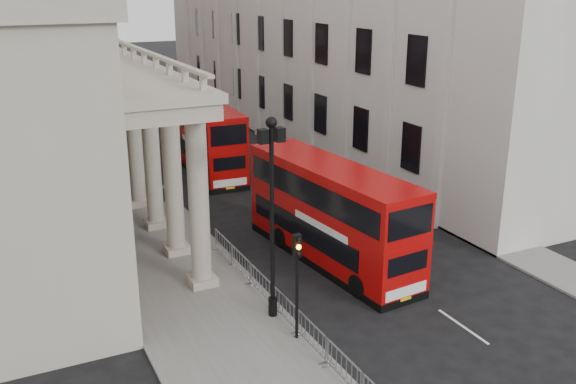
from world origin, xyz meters
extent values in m
plane|color=black|center=(0.00, 0.00, 0.00)|extent=(260.00, 260.00, 0.00)
cube|color=slate|center=(-3.00, 30.00, 0.06)|extent=(6.00, 140.00, 0.12)
cube|color=slate|center=(13.50, 30.00, 0.06)|extent=(3.00, 140.00, 0.12)
cube|color=slate|center=(-0.05, 30.00, 0.07)|extent=(0.20, 140.00, 0.14)
cube|color=#60605E|center=(6.00, 92.00, 4.00)|extent=(8.00, 8.00, 8.00)
cylinder|color=black|center=(-0.60, 4.00, 0.52)|extent=(0.36, 0.36, 0.80)
cylinder|color=black|center=(-0.60, 4.00, 4.12)|extent=(0.18, 0.18, 8.00)
sphere|color=black|center=(-0.60, 4.00, 8.22)|extent=(0.44, 0.44, 0.44)
cube|color=black|center=(-0.25, 4.00, 7.72)|extent=(0.35, 0.35, 0.55)
cube|color=black|center=(-0.95, 4.00, 7.72)|extent=(0.35, 0.35, 0.55)
cylinder|color=black|center=(-0.60, 20.00, 0.52)|extent=(0.36, 0.36, 0.80)
cylinder|color=black|center=(-0.60, 20.00, 4.12)|extent=(0.18, 0.18, 8.00)
sphere|color=black|center=(-0.60, 20.00, 8.22)|extent=(0.44, 0.44, 0.44)
cube|color=black|center=(-0.25, 20.00, 7.72)|extent=(0.35, 0.35, 0.55)
cube|color=black|center=(-0.95, 20.00, 7.72)|extent=(0.35, 0.35, 0.55)
cylinder|color=black|center=(-0.60, 36.00, 0.52)|extent=(0.36, 0.36, 0.80)
cylinder|color=black|center=(-0.60, 36.00, 4.12)|extent=(0.18, 0.18, 8.00)
sphere|color=black|center=(-0.60, 36.00, 8.22)|extent=(0.44, 0.44, 0.44)
cube|color=black|center=(-0.25, 36.00, 7.72)|extent=(0.35, 0.35, 0.55)
cube|color=black|center=(-0.95, 36.00, 7.72)|extent=(0.35, 0.35, 0.55)
cylinder|color=black|center=(-0.50, 2.00, 1.82)|extent=(0.12, 0.12, 3.40)
cube|color=black|center=(-0.50, 2.00, 3.97)|extent=(0.28, 0.22, 0.90)
sphere|color=black|center=(-0.50, 1.87, 4.27)|extent=(0.18, 0.18, 0.18)
sphere|color=orange|center=(-0.50, 1.87, 3.97)|extent=(0.18, 0.18, 0.18)
sphere|color=black|center=(-0.50, 1.87, 3.67)|extent=(0.18, 0.18, 0.18)
cube|color=gray|center=(-0.35, -1.30, 0.67)|extent=(0.50, 2.30, 1.10)
cube|color=gray|center=(-0.35, 1.05, 0.67)|extent=(0.50, 2.30, 1.10)
cube|color=gray|center=(-0.35, 3.40, 0.67)|extent=(0.50, 2.30, 1.10)
cube|color=gray|center=(-0.35, 5.75, 0.67)|extent=(0.50, 2.30, 1.10)
cube|color=gray|center=(-0.35, 8.10, 0.67)|extent=(0.50, 2.30, 1.10)
cube|color=gray|center=(-0.35, 10.45, 0.67)|extent=(0.50, 2.30, 1.10)
cube|color=#AD0807|center=(4.37, 8.03, 1.45)|extent=(3.77, 11.48, 2.15)
cube|color=#AD0807|center=(4.37, 8.03, 3.68)|extent=(3.77, 11.48, 1.88)
cube|color=#AD0807|center=(4.37, 8.03, 4.75)|extent=(3.82, 11.52, 0.27)
cube|color=black|center=(4.37, 8.03, 0.19)|extent=(3.79, 11.48, 0.38)
cube|color=black|center=(4.37, 8.03, 1.72)|extent=(3.62, 9.35, 1.07)
cube|color=black|center=(4.37, 8.03, 3.78)|extent=(3.77, 10.84, 1.18)
cube|color=white|center=(4.92, 2.43, 0.70)|extent=(2.25, 0.28, 0.48)
cube|color=yellow|center=(4.92, 2.42, 0.34)|extent=(0.59, 0.10, 0.14)
cylinder|color=black|center=(3.55, 4.01, 0.54)|extent=(0.45, 1.10, 1.07)
cylinder|color=black|center=(5.96, 4.25, 0.54)|extent=(0.45, 1.10, 1.07)
cylinder|color=black|center=(2.91, 10.53, 0.54)|extent=(0.45, 1.10, 1.07)
cylinder|color=black|center=(5.32, 10.77, 0.54)|extent=(0.45, 1.10, 1.07)
cube|color=#AB0807|center=(4.01, 25.77, 1.47)|extent=(3.32, 11.54, 2.17)
cube|color=#AB0807|center=(4.01, 25.77, 3.72)|extent=(3.32, 11.54, 1.90)
cube|color=#AB0807|center=(4.01, 25.77, 4.81)|extent=(3.36, 11.58, 0.27)
cube|color=black|center=(4.01, 25.77, 0.19)|extent=(3.34, 11.54, 0.38)
cube|color=black|center=(4.01, 25.77, 1.74)|extent=(3.27, 9.37, 1.09)
cube|color=black|center=(4.01, 25.77, 3.83)|extent=(3.35, 10.89, 1.20)
cube|color=white|center=(3.71, 20.09, 0.71)|extent=(2.28, 0.19, 0.49)
cube|color=yellow|center=(3.70, 20.08, 0.35)|extent=(0.60, 0.08, 0.14)
cylinder|color=black|center=(2.57, 21.88, 0.54)|extent=(0.40, 1.10, 1.09)
cylinder|color=black|center=(5.02, 21.75, 0.54)|extent=(0.40, 1.10, 1.09)
cylinder|color=black|center=(2.92, 28.50, 0.54)|extent=(0.40, 1.10, 1.09)
cylinder|color=black|center=(5.37, 28.37, 0.54)|extent=(0.40, 1.10, 1.09)
imported|color=black|center=(-4.36, 13.84, 0.91)|extent=(0.64, 0.49, 1.58)
imported|color=black|center=(-4.79, 14.63, 1.04)|extent=(1.13, 1.07, 1.83)
imported|color=black|center=(-2.87, 22.25, 1.05)|extent=(1.06, 0.88, 1.85)
camera|label=1|loc=(-10.32, -17.46, 13.28)|focal=40.00mm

